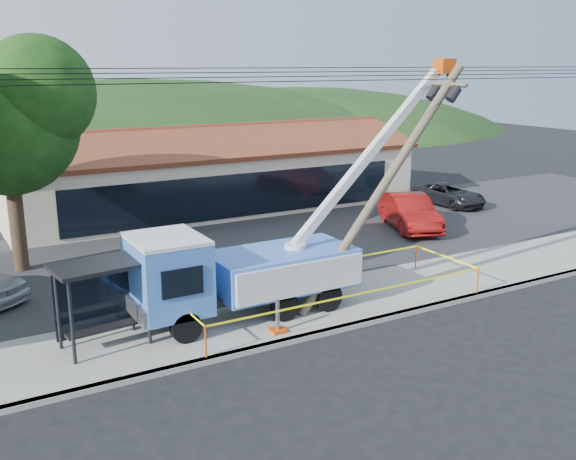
% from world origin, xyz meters
% --- Properties ---
extents(ground, '(120.00, 120.00, 0.00)m').
position_xyz_m(ground, '(0.00, 0.00, 0.00)').
color(ground, black).
rests_on(ground, ground).
extents(curb, '(60.00, 0.25, 0.15)m').
position_xyz_m(curb, '(0.00, 2.10, 0.07)').
color(curb, gray).
rests_on(curb, ground).
extents(sidewalk, '(60.00, 4.00, 0.15)m').
position_xyz_m(sidewalk, '(0.00, 4.00, 0.07)').
color(sidewalk, gray).
rests_on(sidewalk, ground).
extents(parking_lot, '(60.00, 12.00, 0.10)m').
position_xyz_m(parking_lot, '(0.00, 12.00, 0.05)').
color(parking_lot, '#28282B').
rests_on(parking_lot, ground).
extents(strip_mall, '(22.50, 8.53, 4.67)m').
position_xyz_m(strip_mall, '(4.00, 19.98, 1.88)').
color(strip_mall, beige).
rests_on(strip_mall, ground).
extents(tree_lot, '(6.30, 5.60, 8.94)m').
position_xyz_m(tree_lot, '(-7.00, 13.00, 6.21)').
color(tree_lot, '#332316').
rests_on(tree_lot, ground).
extents(hill_center, '(89.60, 64.00, 32.00)m').
position_xyz_m(hill_center, '(10.00, 55.00, 0.00)').
color(hill_center, black).
rests_on(hill_center, ground).
extents(hill_east, '(72.80, 52.00, 26.00)m').
position_xyz_m(hill_east, '(30.00, 55.00, 0.00)').
color(hill_east, black).
rests_on(hill_east, ground).
extents(utility_truck, '(11.60, 3.89, 7.89)m').
position_xyz_m(utility_truck, '(-1.67, 4.43, 1.69)').
color(utility_truck, black).
rests_on(utility_truck, ground).
extents(leaning_pole, '(6.37, 1.70, 7.83)m').
position_xyz_m(leaning_pole, '(3.36, 3.51, 4.35)').
color(leaning_pole, brown).
rests_on(leaning_pole, ground).
extents(bus_shelter, '(2.70, 1.84, 2.45)m').
position_xyz_m(bus_shelter, '(-6.02, 4.41, 1.94)').
color(bus_shelter, black).
rests_on(bus_shelter, ground).
extents(caution_tape, '(10.19, 3.27, 0.94)m').
position_xyz_m(caution_tape, '(1.23, 3.78, 0.85)').
color(caution_tape, '#D6460B').
rests_on(caution_tape, ground).
extents(car_red, '(3.47, 5.34, 1.66)m').
position_xyz_m(car_red, '(10.27, 10.46, 0.00)').
color(car_red, maroon).
rests_on(car_red, ground).
extents(car_dark, '(2.13, 4.48, 1.24)m').
position_xyz_m(car_dark, '(15.76, 13.51, 0.00)').
color(car_dark, black).
rests_on(car_dark, ground).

